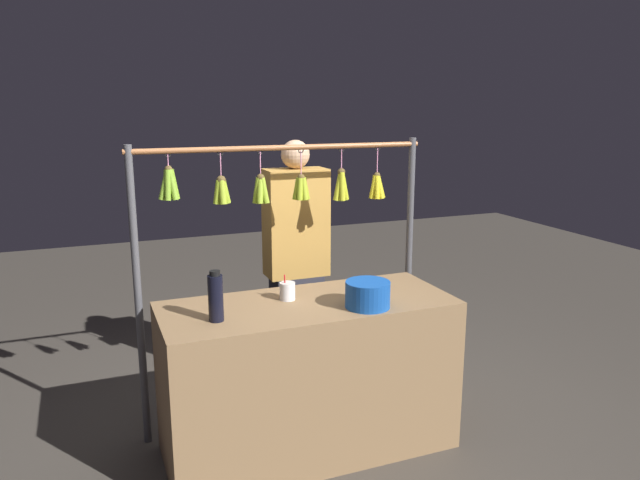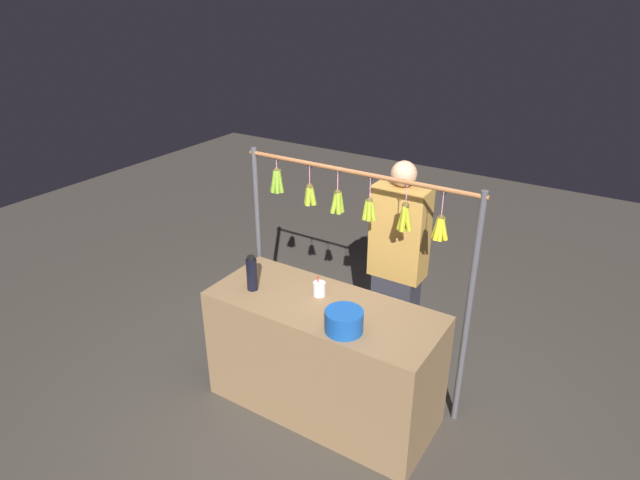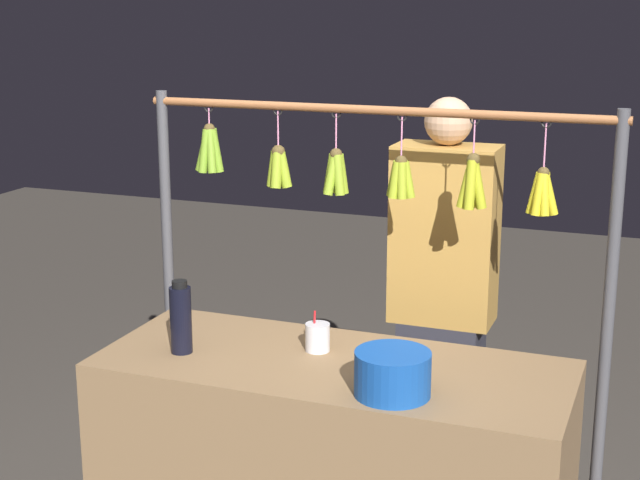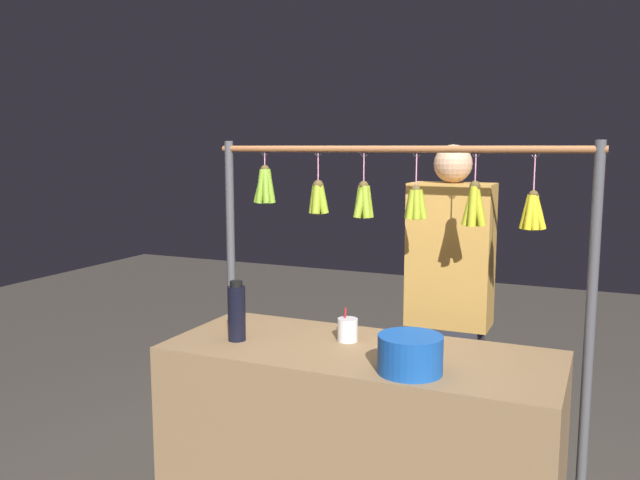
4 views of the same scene
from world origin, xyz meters
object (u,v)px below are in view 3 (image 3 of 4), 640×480
at_px(water_bottle, 181,318).
at_px(drink_cup, 318,337).
at_px(vendor_person, 442,312).
at_px(blue_bucket, 393,374).

relative_size(water_bottle, drink_cup, 1.82).
xyz_separation_m(water_bottle, drink_cup, (-0.45, -0.19, -0.08)).
xyz_separation_m(water_bottle, vendor_person, (-0.74, -0.86, -0.16)).
distance_m(blue_bucket, drink_cup, 0.46).
height_order(water_bottle, blue_bucket, water_bottle).
relative_size(blue_bucket, vendor_person, 0.14).
xyz_separation_m(water_bottle, blue_bucket, (-0.82, 0.10, -0.05)).
xyz_separation_m(blue_bucket, vendor_person, (0.07, -0.96, -0.10)).
distance_m(water_bottle, vendor_person, 1.15).
height_order(drink_cup, vendor_person, vendor_person).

